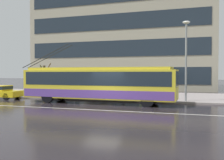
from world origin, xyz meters
TOP-DOWN VIEW (x-y plane):
  - ground_plane at (0.00, 0.00)m, footprint 160.00×160.00m
  - sidewalk_slab at (0.00, 9.09)m, footprint 80.00×10.00m
  - lane_centre_line at (0.00, -1.20)m, footprint 72.00×0.14m
  - trolleybus at (-1.26, 2.49)m, footprint 13.30×2.77m
  - bus_shelter at (-2.80, 5.73)m, footprint 3.82×1.61m
  - pedestrian_at_shelter at (0.11, 5.43)m, footprint 1.18×1.18m
  - pedestrian_approaching_curb at (1.56, 5.92)m, footprint 1.16×1.16m
  - street_lamp at (5.48, 4.99)m, footprint 0.60×0.32m
  - street_tree_bare at (-8.97, 6.71)m, footprint 1.56×2.23m
  - office_tower_corner_left at (-4.73, 23.77)m, footprint 27.58×12.64m

SIDE VIEW (x-z plane):
  - ground_plane at x=0.00m, z-range 0.00..0.00m
  - lane_centre_line at x=0.00m, z-range 0.00..0.01m
  - sidewalk_slab at x=0.00m, z-range 0.00..0.14m
  - trolleybus at x=-1.26m, z-range -0.83..4.02m
  - pedestrian_approaching_curb at x=1.56m, z-range 0.69..2.63m
  - pedestrian_at_shelter at x=0.11m, z-range 0.69..2.67m
  - street_tree_bare at x=-8.97m, z-range 0.25..3.63m
  - bus_shelter at x=-2.80m, z-range 0.75..3.22m
  - street_lamp at x=5.48m, z-range 0.75..7.30m
  - office_tower_corner_left at x=-4.73m, z-range 0.01..26.78m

